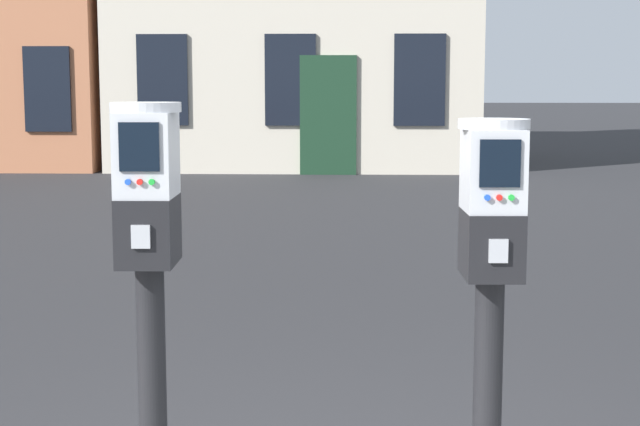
# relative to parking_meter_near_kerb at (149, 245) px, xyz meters

# --- Properties ---
(parking_meter_near_kerb) EXTENTS (0.22, 0.26, 1.41)m
(parking_meter_near_kerb) POSITION_rel_parking_meter_near_kerb_xyz_m (0.00, 0.00, 0.00)
(parking_meter_near_kerb) COLOR black
(parking_meter_near_kerb) RESTS_ON sidewalk_slab
(parking_meter_twin_adjacent) EXTENTS (0.22, 0.26, 1.36)m
(parking_meter_twin_adjacent) POSITION_rel_parking_meter_near_kerb_xyz_m (1.05, -0.00, -0.03)
(parking_meter_twin_adjacent) COLOR black
(parking_meter_twin_adjacent) RESTS_ON sidewalk_slab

